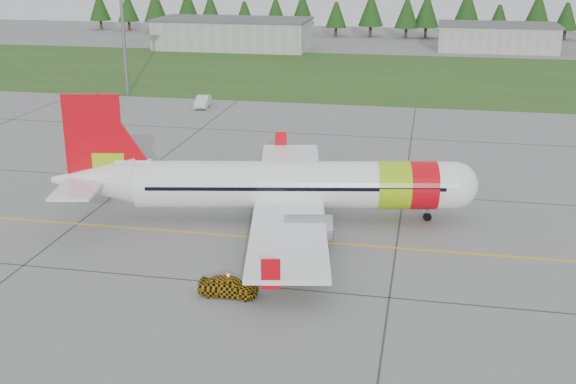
# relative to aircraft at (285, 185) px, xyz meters

# --- Properties ---
(ground) EXTENTS (320.00, 320.00, 0.00)m
(ground) POSITION_rel_aircraft_xyz_m (-0.95, -12.01, -2.94)
(ground) COLOR gray
(ground) RESTS_ON ground
(aircraft) EXTENTS (33.38, 31.18, 10.18)m
(aircraft) POSITION_rel_aircraft_xyz_m (0.00, 0.00, 0.00)
(aircraft) COLOR white
(aircraft) RESTS_ON ground
(follow_me_car) EXTENTS (1.29, 1.53, 3.79)m
(follow_me_car) POSITION_rel_aircraft_xyz_m (-0.88, -13.59, -1.04)
(follow_me_car) COLOR #D29B0B
(follow_me_car) RESTS_ON ground
(service_van) EXTENTS (1.82, 1.74, 4.76)m
(service_van) POSITION_rel_aircraft_xyz_m (-19.44, 39.84, -0.56)
(service_van) COLOR silver
(service_van) RESTS_ON ground
(grass_strip) EXTENTS (320.00, 50.00, 0.03)m
(grass_strip) POSITION_rel_aircraft_xyz_m (-0.95, 69.99, -2.92)
(grass_strip) COLOR #30561E
(grass_strip) RESTS_ON ground
(taxi_guideline) EXTENTS (120.00, 0.25, 0.02)m
(taxi_guideline) POSITION_rel_aircraft_xyz_m (-0.95, -4.01, -2.92)
(taxi_guideline) COLOR gold
(taxi_guideline) RESTS_ON ground
(hangar_west) EXTENTS (32.00, 14.00, 6.00)m
(hangar_west) POSITION_rel_aircraft_xyz_m (-30.95, 97.99, 0.06)
(hangar_west) COLOR #A8A8A3
(hangar_west) RESTS_ON ground
(hangar_east) EXTENTS (24.00, 12.00, 5.20)m
(hangar_east) POSITION_rel_aircraft_xyz_m (24.05, 105.99, -0.34)
(hangar_east) COLOR #A8A8A3
(hangar_east) RESTS_ON ground
(floodlight_mast) EXTENTS (0.50, 0.50, 20.00)m
(floodlight_mast) POSITION_rel_aircraft_xyz_m (-32.95, 45.99, 7.06)
(floodlight_mast) COLOR slate
(floodlight_mast) RESTS_ON ground
(treeline) EXTENTS (160.00, 8.00, 10.00)m
(treeline) POSITION_rel_aircraft_xyz_m (-0.95, 125.99, 2.06)
(treeline) COLOR #1C3F14
(treeline) RESTS_ON ground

